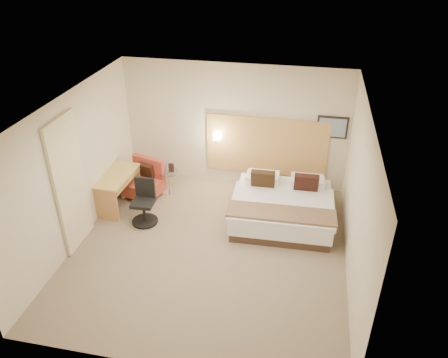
% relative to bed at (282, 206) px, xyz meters
% --- Properties ---
extents(floor, '(4.80, 5.00, 0.02)m').
position_rel_bed_xyz_m(floor, '(-1.19, -1.20, -0.32)').
color(floor, '#786751').
rests_on(floor, ground).
extents(ceiling, '(4.80, 5.00, 0.02)m').
position_rel_bed_xyz_m(ceiling, '(-1.19, -1.20, 2.40)').
color(ceiling, white).
rests_on(ceiling, floor).
extents(wall_back, '(4.80, 0.02, 2.70)m').
position_rel_bed_xyz_m(wall_back, '(-1.19, 1.31, 1.04)').
color(wall_back, beige).
rests_on(wall_back, floor).
extents(wall_front, '(4.80, 0.02, 2.70)m').
position_rel_bed_xyz_m(wall_front, '(-1.19, -3.71, 1.04)').
color(wall_front, beige).
rests_on(wall_front, floor).
extents(wall_left, '(0.02, 5.00, 2.70)m').
position_rel_bed_xyz_m(wall_left, '(-3.60, -1.20, 1.04)').
color(wall_left, beige).
rests_on(wall_left, floor).
extents(wall_right, '(0.02, 5.00, 2.70)m').
position_rel_bed_xyz_m(wall_right, '(1.22, -1.20, 1.04)').
color(wall_right, beige).
rests_on(wall_right, floor).
extents(headboard_panel, '(2.60, 0.04, 1.30)m').
position_rel_bed_xyz_m(headboard_panel, '(-0.49, 1.27, 0.64)').
color(headboard_panel, tan).
rests_on(headboard_panel, wall_back).
extents(art_frame, '(0.62, 0.03, 0.47)m').
position_rel_bed_xyz_m(art_frame, '(0.83, 1.28, 1.19)').
color(art_frame, black).
rests_on(art_frame, wall_back).
extents(art_canvas, '(0.54, 0.01, 0.39)m').
position_rel_bed_xyz_m(art_canvas, '(0.83, 1.26, 1.19)').
color(art_canvas, gray).
rests_on(art_canvas, wall_back).
extents(lamp_arm, '(0.02, 0.12, 0.02)m').
position_rel_bed_xyz_m(lamp_arm, '(-1.54, 1.22, 0.84)').
color(lamp_arm, silver).
rests_on(lamp_arm, wall_back).
extents(lamp_shade, '(0.15, 0.15, 0.15)m').
position_rel_bed_xyz_m(lamp_shade, '(-1.54, 1.16, 0.84)').
color(lamp_shade, '#FFEDC6').
rests_on(lamp_shade, wall_back).
extents(curtain, '(0.06, 0.90, 2.42)m').
position_rel_bed_xyz_m(curtain, '(-3.55, -1.45, 0.91)').
color(curtain, beige).
rests_on(curtain, wall_left).
extents(bottle_a, '(0.06, 0.06, 0.18)m').
position_rel_bed_xyz_m(bottle_a, '(-2.53, 0.58, 0.29)').
color(bottle_a, '#97C6EA').
rests_on(bottle_a, side_table).
extents(bottle_b, '(0.06, 0.06, 0.18)m').
position_rel_bed_xyz_m(bottle_b, '(-2.52, 0.59, 0.29)').
color(bottle_b, '#86BDD0').
rests_on(bottle_b, side_table).
extents(menu_folder, '(0.12, 0.06, 0.20)m').
position_rel_bed_xyz_m(menu_folder, '(-2.42, 0.55, 0.30)').
color(menu_folder, '#321B14').
rests_on(menu_folder, side_table).
extents(bed, '(1.98, 1.92, 0.94)m').
position_rel_bed_xyz_m(bed, '(0.00, 0.00, 0.00)').
color(bed, '#3F2B1F').
rests_on(bed, floor).
extents(lounge_chair, '(0.92, 0.85, 0.81)m').
position_rel_bed_xyz_m(lounge_chair, '(-2.97, 0.32, 0.01)').
color(lounge_chair, tan).
rests_on(lounge_chair, floor).
extents(side_table, '(0.50, 0.50, 0.50)m').
position_rel_bed_xyz_m(side_table, '(-2.49, 0.54, -0.03)').
color(side_table, silver).
rests_on(side_table, floor).
extents(desk, '(0.58, 1.18, 0.72)m').
position_rel_bed_xyz_m(desk, '(-3.31, -0.17, 0.26)').
color(desk, tan).
rests_on(desk, floor).
extents(desk_chair, '(0.52, 0.52, 0.90)m').
position_rel_bed_xyz_m(desk_chair, '(-2.61, -0.60, 0.06)').
color(desk_chair, black).
rests_on(desk_chair, floor).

